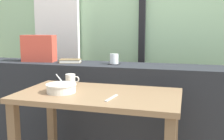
# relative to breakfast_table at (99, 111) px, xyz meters

# --- Properties ---
(outdoor_backdrop) EXTENTS (4.80, 0.08, 2.80)m
(outdoor_backdrop) POSITION_rel_breakfast_table_xyz_m (-0.05, 1.35, 0.79)
(outdoor_backdrop) COLOR #9EC699
(outdoor_backdrop) RESTS_ON ground
(curtain_left_panel) EXTENTS (0.56, 0.06, 2.50)m
(curtain_left_panel) POSITION_rel_breakfast_table_xyz_m (-0.94, 1.25, 0.64)
(curtain_left_panel) COLOR white
(curtain_left_panel) RESTS_ON ground
(window_divider_post) EXTENTS (0.07, 0.05, 2.60)m
(window_divider_post) POSITION_rel_breakfast_table_xyz_m (0.09, 1.28, 0.69)
(window_divider_post) COLOR black
(window_divider_post) RESTS_ON ground
(dark_console_ledge) EXTENTS (2.80, 0.40, 0.85)m
(dark_console_ledge) POSITION_rel_breakfast_table_xyz_m (-0.05, 0.64, -0.18)
(dark_console_ledge) COLOR #23262B
(dark_console_ledge) RESTS_ON ground
(breakfast_table) EXTENTS (1.11, 0.61, 0.74)m
(breakfast_table) POSITION_rel_breakfast_table_xyz_m (0.00, 0.00, 0.00)
(breakfast_table) COLOR brown
(breakfast_table) RESTS_ON ground
(coaster_square) EXTENTS (0.10, 0.10, 0.00)m
(coaster_square) POSITION_rel_breakfast_table_xyz_m (-0.06, 0.64, 0.24)
(coaster_square) COLOR black
(coaster_square) RESTS_ON dark_console_ledge
(juice_glass) EXTENTS (0.08, 0.08, 0.09)m
(juice_glass) POSITION_rel_breakfast_table_xyz_m (-0.06, 0.64, 0.29)
(juice_glass) COLOR white
(juice_glass) RESTS_ON coaster_square
(closed_book) EXTENTS (0.23, 0.19, 0.03)m
(closed_book) POSITION_rel_breakfast_table_xyz_m (-0.50, 0.65, 0.25)
(closed_book) COLOR brown
(closed_book) RESTS_ON dark_console_ledge
(throw_pillow) EXTENTS (0.34, 0.18, 0.26)m
(throw_pillow) POSITION_rel_breakfast_table_xyz_m (-0.83, 0.64, 0.37)
(throw_pillow) COLOR #B74233
(throw_pillow) RESTS_ON dark_console_ledge
(soup_bowl) EXTENTS (0.21, 0.21, 0.14)m
(soup_bowl) POSITION_rel_breakfast_table_xyz_m (-0.25, -0.06, 0.16)
(soup_bowl) COLOR silver
(soup_bowl) RESTS_ON breakfast_table
(fork_utensil) EXTENTS (0.04, 0.17, 0.01)m
(fork_utensil) POSITION_rel_breakfast_table_xyz_m (0.13, -0.11, 0.13)
(fork_utensil) COLOR silver
(fork_utensil) RESTS_ON breakfast_table
(ceramic_mug) EXTENTS (0.11, 0.08, 0.08)m
(ceramic_mug) POSITION_rel_breakfast_table_xyz_m (-0.29, 0.19, 0.17)
(ceramic_mug) COLOR silver
(ceramic_mug) RESTS_ON breakfast_table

